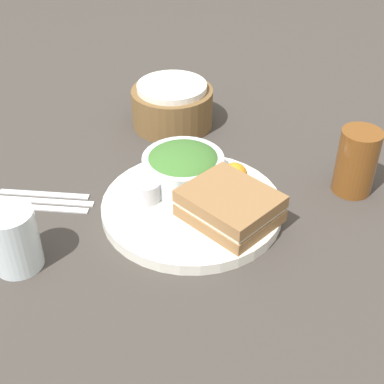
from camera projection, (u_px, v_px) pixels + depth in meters
name	position (u px, v px, depth m)	size (l,w,h in m)	color
ground_plane	(192.00, 211.00, 0.85)	(4.00, 4.00, 0.00)	#3D3833
plate	(192.00, 207.00, 0.84)	(0.28, 0.28, 0.02)	white
sandwich	(230.00, 206.00, 0.79)	(0.16, 0.14, 0.05)	olive
salad_bowl	(183.00, 166.00, 0.87)	(0.13, 0.13, 0.06)	silver
dressing_cup	(147.00, 191.00, 0.84)	(0.04, 0.04, 0.03)	#B7B7BC
orange_wedge	(234.00, 176.00, 0.86)	(0.04, 0.04, 0.04)	orange
drink_glass	(356.00, 162.00, 0.86)	(0.07, 0.07, 0.11)	brown
bread_basket	(172.00, 105.00, 1.05)	(0.16, 0.16, 0.09)	brown
fork	(37.00, 207.00, 0.85)	(0.17, 0.01, 0.01)	silver
knife	(40.00, 200.00, 0.87)	(0.18, 0.01, 0.01)	silver
spoon	(44.00, 194.00, 0.88)	(0.15, 0.01, 0.01)	silver
water_glass	(14.00, 239.00, 0.73)	(0.07, 0.07, 0.09)	silver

